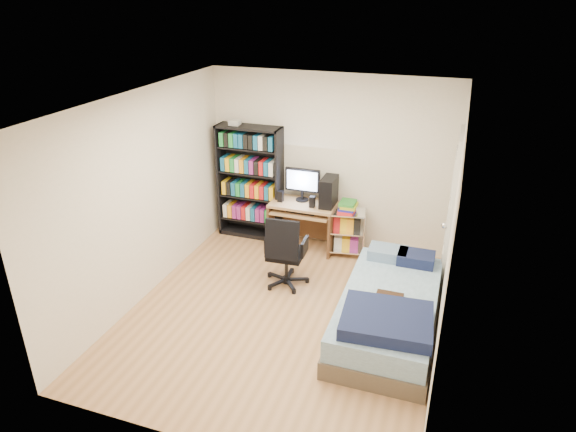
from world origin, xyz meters
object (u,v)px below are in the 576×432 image
at_px(media_shelf, 250,181).
at_px(office_chair, 286,263).
at_px(computer_desk, 310,207).
at_px(bed, 389,311).

distance_m(media_shelf, office_chair, 1.66).
bearing_deg(media_shelf, computer_desk, -5.78).
distance_m(computer_desk, office_chair, 1.16).
relative_size(computer_desk, office_chair, 1.21).
xyz_separation_m(media_shelf, office_chair, (0.98, -1.22, -0.57)).
relative_size(media_shelf, bed, 0.86).
xyz_separation_m(computer_desk, office_chair, (0.01, -1.12, -0.33)).
relative_size(computer_desk, bed, 0.57).
relative_size(media_shelf, office_chair, 1.82).
distance_m(media_shelf, computer_desk, 1.01).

